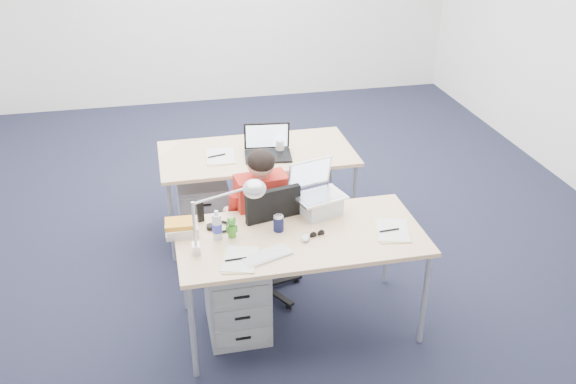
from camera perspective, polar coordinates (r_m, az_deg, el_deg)
The scene contains 24 objects.
floor at distance 5.63m, azimuth -0.87°, elevation -3.32°, with size 7.00×7.00×0.00m, color black.
room at distance 4.97m, azimuth -1.02°, elevation 13.86°, with size 6.02×7.02×2.80m.
desk_near at distance 4.18m, azimuth 1.10°, elevation -4.35°, with size 1.60×0.80×0.73m.
desk_far at distance 5.34m, azimuth -2.77°, elevation 3.11°, with size 1.60×0.80×0.73m.
office_chair at distance 4.71m, azimuth -2.11°, elevation -6.30°, with size 0.72×0.72×0.95m.
seated_person at distance 4.69m, azimuth -2.77°, elevation -2.15°, with size 0.38×0.65×1.14m.
drawer_pedestal_near at distance 4.39m, azimuth -4.59°, elevation -9.11°, with size 0.40×0.50×0.55m, color #A3A6A8.
drawer_pedestal_far at distance 5.43m, azimuth -7.56°, elevation -1.47°, with size 0.40×0.50×0.55m, color #A3A6A8.
silver_laptop at distance 4.32m, azimuth 2.84°, elevation 0.15°, with size 0.33×0.26×0.35m, color silver, non-canonical shape.
wireless_keyboard at distance 3.94m, azimuth -1.94°, elevation -5.68°, with size 0.31×0.13×0.02m, color white.
computer_mouse at distance 4.09m, azimuth 1.56°, elevation -4.10°, with size 0.05×0.08×0.03m, color white.
headphones at distance 4.24m, azimuth -5.99°, elevation -3.03°, with size 0.19×0.15×0.03m, color black, non-canonical shape.
can_koozie at distance 4.17m, azimuth -0.85°, elevation -2.79°, with size 0.07×0.07×0.11m, color #151A43.
water_bottle at distance 4.09m, azimuth -6.33°, elevation -2.91°, with size 0.06×0.06×0.20m, color silver.
bear_figurine at distance 4.11m, azimuth -5.03°, elevation -3.12°, with size 0.08×0.06×0.14m, color #247C21, non-canonical shape.
book_stack at distance 4.19m, azimuth -9.47°, elevation -3.16°, with size 0.21×0.16×0.09m, color silver.
cordless_phone at distance 4.30m, azimuth -7.81°, elevation -1.63°, with size 0.04×0.03×0.16m, color black.
papers_left at distance 3.91m, azimuth -4.39°, elevation -6.07°, with size 0.20×0.28×0.01m, color #E3D083.
papers_right at distance 4.24m, azimuth 9.23°, elevation -3.46°, with size 0.20×0.29×0.01m, color #E3D083.
sunglasses at distance 4.14m, azimuth 2.60°, elevation -3.78°, with size 0.11×0.05×0.02m, color black, non-canonical shape.
desk_lamp at distance 3.90m, azimuth -6.28°, elevation -2.17°, with size 0.42×0.15×0.48m, color silver, non-canonical shape.
dark_laptop at distance 5.17m, azimuth -1.80°, elevation 4.49°, with size 0.37×0.36×0.27m, color black, non-canonical shape.
far_cup at distance 5.30m, azimuth -0.72°, elevation 4.11°, with size 0.07×0.07×0.10m, color white.
far_papers at distance 5.24m, azimuth -6.12°, elevation 3.12°, with size 0.22×0.32×0.01m, color white.
Camera 1 is at (-0.95, -4.73, 2.90)m, focal length 40.00 mm.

